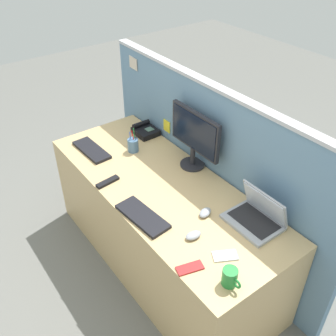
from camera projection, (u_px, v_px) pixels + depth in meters
name	position (u px, v px, depth m)	size (l,w,h in m)	color
ground_plane	(163.00, 260.00, 3.07)	(10.00, 10.00, 0.00)	slate
desk	(163.00, 225.00, 2.84)	(1.94, 0.76, 0.76)	tan
cubicle_divider	(208.00, 171.00, 2.86)	(2.27, 0.08, 1.38)	#6084A3
desktop_monitor	(195.00, 135.00, 2.67)	(0.47, 0.18, 0.43)	#232328
laptop	(257.00, 215.00, 2.31)	(0.32, 0.25, 0.21)	#9EA0A8
desk_phone	(145.00, 131.00, 3.16)	(0.19, 0.17, 0.08)	black
keyboard_main	(92.00, 150.00, 2.95)	(0.37, 0.14, 0.02)	black
keyboard_spare	(142.00, 216.00, 2.36)	(0.37, 0.15, 0.02)	black
computer_mouse_right_hand	(205.00, 213.00, 2.38)	(0.06, 0.10, 0.03)	#9EA0A8
computer_mouse_left_hand	(193.00, 235.00, 2.22)	(0.06, 0.10, 0.03)	#9EA0A8
pen_cup	(133.00, 145.00, 2.93)	(0.08, 0.08, 0.19)	#4C7093
cell_phone_red_case	(190.00, 268.00, 2.04)	(0.06, 0.15, 0.01)	#B22323
cell_phone_white_slab	(225.00, 256.00, 2.11)	(0.07, 0.13, 0.01)	silver
tv_remote	(108.00, 182.00, 2.63)	(0.04, 0.17, 0.02)	black
coffee_mug	(230.00, 277.00, 1.94)	(0.12, 0.08, 0.10)	#238438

